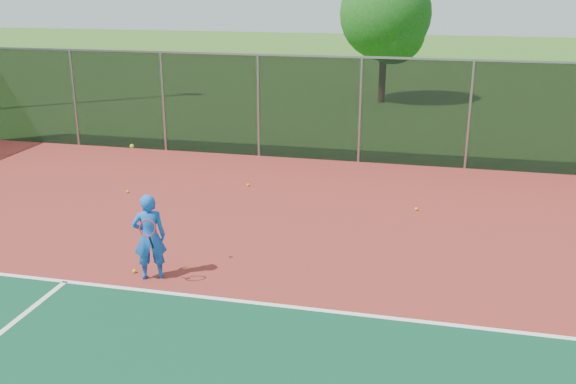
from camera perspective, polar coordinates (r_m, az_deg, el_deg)
name	(u,v)px	position (r m, az deg, el deg)	size (l,w,h in m)	color
court_apron	(485,366)	(9.47, 17.13, -14.59)	(30.00, 20.00, 0.02)	maroon
fence_back	(469,114)	(18.34, 15.83, 6.69)	(30.00, 0.06, 3.03)	black
tennis_player	(149,237)	(11.40, -12.22, -3.90)	(0.67, 0.70, 2.39)	blue
practice_ball_1	(248,185)	(16.45, -3.57, 0.64)	(0.07, 0.07, 0.07)	gold
practice_ball_2	(134,271)	(11.95, -13.50, -6.85)	(0.07, 0.07, 0.07)	gold
practice_ball_3	(416,209)	(14.98, 11.34, -1.49)	(0.07, 0.07, 0.07)	gold
practice_ball_4	(127,191)	(16.39, -14.09, 0.05)	(0.07, 0.07, 0.07)	gold
tree_back_left	(387,18)	(28.06, 8.81, 15.00)	(3.84, 3.84, 5.64)	#392115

